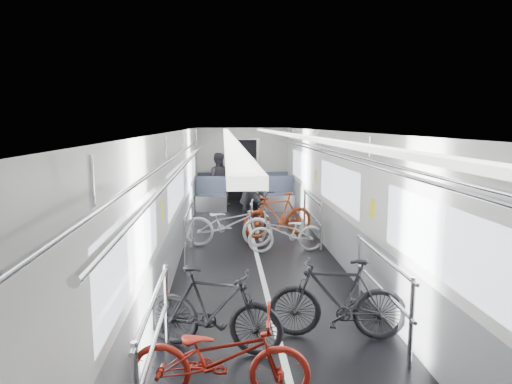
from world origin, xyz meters
TOP-DOWN VIEW (x-y plane):
  - car_shell at (0.00, 1.78)m, footprint 3.02×14.01m
  - bike_left_near at (-0.68, -4.31)m, footprint 1.71×0.75m
  - bike_left_mid at (-0.76, -3.34)m, footprint 1.67×0.97m
  - bike_left_far at (-0.55, 1.05)m, footprint 1.90×0.85m
  - bike_right_near at (0.70, -3.15)m, footprint 1.68×0.72m
  - bike_right_mid at (0.60, 0.55)m, footprint 1.57×0.63m
  - bike_right_far at (0.59, 1.81)m, footprint 1.72×0.91m
  - bike_aisle at (0.23, 3.20)m, footprint 0.89×1.78m
  - person_standing at (0.04, 3.30)m, footprint 0.72×0.59m
  - person_seated at (-0.81, 5.92)m, footprint 0.85×0.69m

SIDE VIEW (x-z plane):
  - bike_right_mid at x=0.60m, z-range 0.00..0.81m
  - bike_left_near at x=-0.68m, z-range 0.00..0.87m
  - bike_aisle at x=0.23m, z-range 0.00..0.89m
  - bike_left_mid at x=-0.76m, z-range 0.00..0.97m
  - bike_left_far at x=-0.55m, z-range 0.00..0.97m
  - bike_right_near at x=0.70m, z-range 0.00..0.98m
  - bike_right_far at x=0.59m, z-range 0.00..1.00m
  - person_seated at x=-0.81m, z-range 0.00..1.65m
  - person_standing at x=0.04m, z-range 0.00..1.70m
  - car_shell at x=0.00m, z-range -0.08..2.33m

